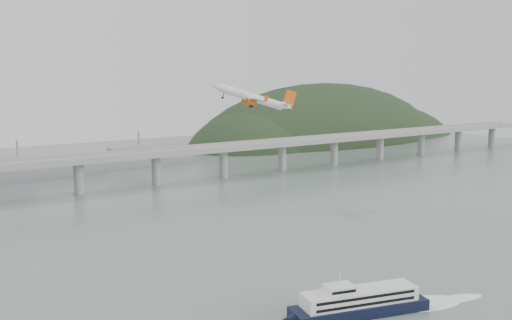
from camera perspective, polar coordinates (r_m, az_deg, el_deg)
ground at (r=215.45m, az=8.32°, el=-11.35°), size 900.00×900.00×0.00m
bridge at (r=379.04m, az=-12.43°, el=-0.05°), size 800.00×22.00×23.90m
headland at (r=646.74m, az=7.39°, el=0.27°), size 365.00×155.00×156.00m
ferry at (r=188.10m, az=9.81°, el=-13.22°), size 70.06×24.99×13.41m
airliner at (r=296.66m, az=-0.24°, el=5.92°), size 40.71×38.30×15.87m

